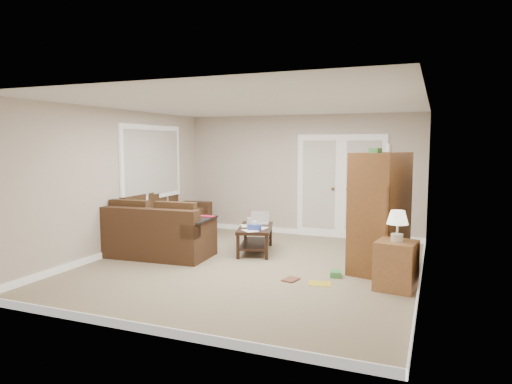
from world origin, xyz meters
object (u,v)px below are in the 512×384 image
at_px(coffee_table, 256,238).
at_px(side_cabinet, 396,261).
at_px(sectional_sofa, 163,229).
at_px(tv_armoire, 380,211).

height_order(coffee_table, side_cabinet, side_cabinet).
bearing_deg(sectional_sofa, coffee_table, 4.64).
relative_size(sectional_sofa, side_cabinet, 2.73).
distance_m(sectional_sofa, side_cabinet, 4.36).
distance_m(coffee_table, side_cabinet, 2.79).
distance_m(coffee_table, tv_armoire, 2.30).
bearing_deg(tv_armoire, sectional_sofa, -169.36).
bearing_deg(coffee_table, side_cabinet, -43.03).
bearing_deg(sectional_sofa, side_cabinet, -16.88).
bearing_deg(tv_armoire, coffee_table, -177.67).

